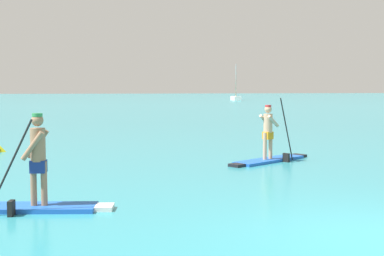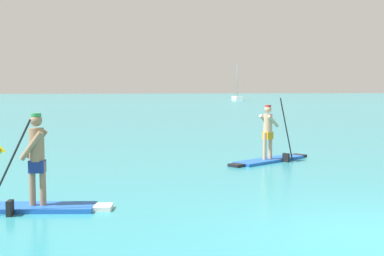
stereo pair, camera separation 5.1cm
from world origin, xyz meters
The scene contains 3 objects.
paddleboarder_near_left centered at (-5.31, 3.05, 0.40)m, with size 3.12×1.11×1.77m.
paddleboarder_mid_center centered at (1.00, 7.84, 0.40)m, with size 2.98×2.05×1.94m.
sailboat_right_horizon centered at (23.64, 84.88, 0.90)m, with size 1.72×4.46×6.76m.
Camera 2 is at (-4.32, -6.22, 2.14)m, focal length 47.71 mm.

